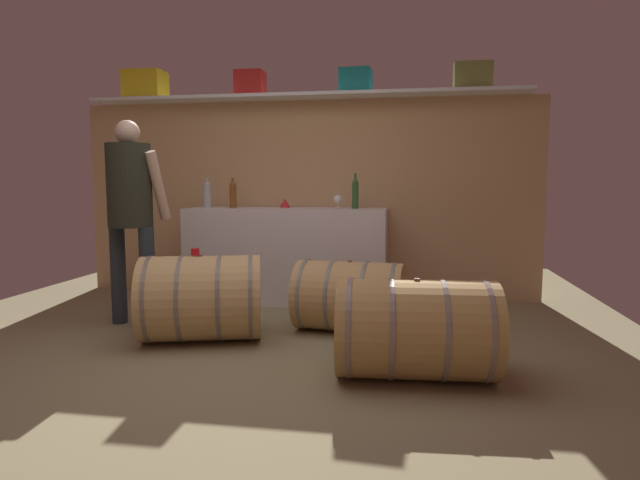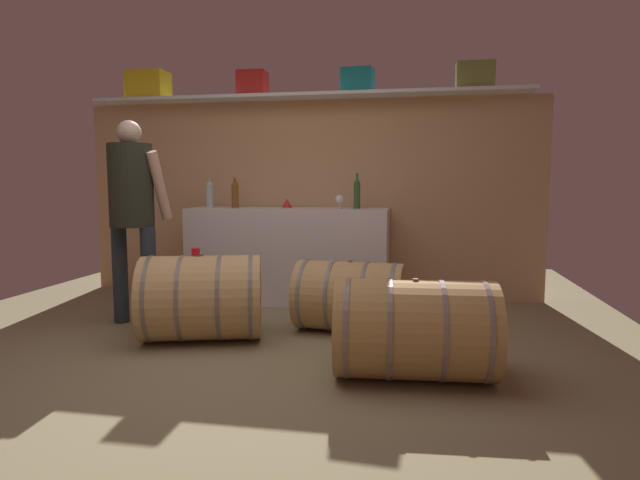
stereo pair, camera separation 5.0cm
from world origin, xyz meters
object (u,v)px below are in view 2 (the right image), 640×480
at_px(work_cabinet, 289,255).
at_px(wine_bottle_amber, 235,194).
at_px(red_funnel, 287,203).
at_px(winemaker_pouring, 132,201).
at_px(wine_barrel_far, 415,329).
at_px(wine_barrel_flank, 350,296).
at_px(toolcase_olive, 475,76).
at_px(wine_glass, 340,200).
at_px(wine_barrel_near, 202,298).
at_px(wine_bottle_clear, 210,194).
at_px(toolcase_red, 253,84).
at_px(toolcase_teal, 358,81).
at_px(wine_bottle_green, 357,193).
at_px(toolcase_yellow, 148,86).
at_px(tasting_cup, 196,252).

height_order(work_cabinet, wine_bottle_amber, wine_bottle_amber).
bearing_deg(red_funnel, winemaker_pouring, -130.19).
xyz_separation_m(wine_barrel_far, wine_barrel_flank, (-0.51, 0.96, -0.02)).
distance_m(toolcase_olive, wine_glass, 1.73).
bearing_deg(wine_barrel_far, wine_glass, 107.01).
bearing_deg(red_funnel, wine_barrel_flank, -54.88).
relative_size(wine_bottle_amber, wine_barrel_near, 0.29).
distance_m(wine_bottle_clear, wine_barrel_flank, 2.01).
bearing_deg(wine_barrel_flank, red_funnel, 130.71).
xyz_separation_m(toolcase_red, toolcase_teal, (1.08, 0.00, -0.01)).
distance_m(wine_bottle_green, wine_glass, 0.19).
xyz_separation_m(wine_bottle_amber, wine_bottle_green, (1.22, 0.05, 0.01)).
distance_m(work_cabinet, wine_barrel_far, 2.33).
relative_size(toolcase_yellow, wine_barrel_flank, 0.45).
relative_size(toolcase_yellow, work_cabinet, 0.20).
relative_size(toolcase_yellow, toolcase_olive, 1.15).
relative_size(wine_glass, wine_barrel_near, 0.13).
distance_m(wine_barrel_flank, winemaker_pouring, 1.95).
height_order(wine_bottle_clear, wine_bottle_amber, wine_bottle_clear).
height_order(wine_bottle_amber, wine_glass, wine_bottle_amber).
relative_size(toolcase_yellow, wine_glass, 2.96).
bearing_deg(wine_bottle_clear, winemaker_pouring, -102.58).
bearing_deg(winemaker_pouring, toolcase_yellow, 123.22).
height_order(work_cabinet, tasting_cup, work_cabinet).
bearing_deg(wine_barrel_flank, toolcase_red, 139.41).
bearing_deg(toolcase_yellow, work_cabinet, -8.16).
distance_m(wine_glass, wine_barrel_far, 2.17).
distance_m(toolcase_teal, tasting_cup, 2.45).
relative_size(wine_bottle_amber, wine_barrel_far, 0.30).
height_order(work_cabinet, wine_glass, wine_glass).
relative_size(toolcase_teal, tasting_cup, 4.95).
bearing_deg(winemaker_pouring, toolcase_olive, 36.67).
distance_m(wine_bottle_clear, wine_barrel_near, 1.68).
bearing_deg(work_cabinet, wine_bottle_green, 2.80).
distance_m(wine_bottle_amber, wine_barrel_near, 1.61).
bearing_deg(red_funnel, wine_glass, -16.31).
xyz_separation_m(toolcase_yellow, toolcase_red, (1.14, 0.00, -0.02)).
height_order(wine_glass, wine_barrel_flank, wine_glass).
relative_size(toolcase_red, wine_bottle_green, 0.83).
distance_m(work_cabinet, red_funnel, 0.53).
distance_m(tasting_cup, winemaker_pouring, 0.85).
xyz_separation_m(toolcase_olive, wine_bottle_green, (-1.09, -0.17, -1.11)).
bearing_deg(wine_bottle_amber, wine_barrel_near, -81.24).
bearing_deg(toolcase_red, toolcase_olive, -0.61).
bearing_deg(toolcase_teal, wine_bottle_amber, -164.91).
height_order(wine_glass, tasting_cup, wine_glass).
bearing_deg(wine_bottle_green, tasting_cup, -125.67).
bearing_deg(toolcase_red, tasting_cup, -88.92).
relative_size(toolcase_red, red_funnel, 2.58).
xyz_separation_m(toolcase_olive, wine_barrel_far, (-0.53, -2.17, -1.88)).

